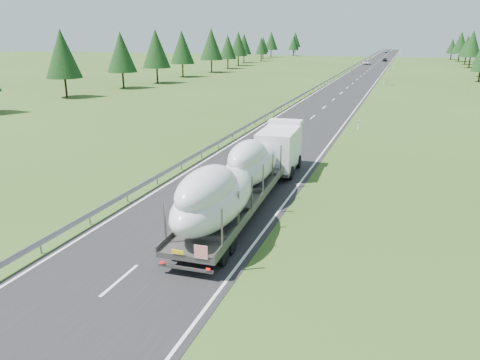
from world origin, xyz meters
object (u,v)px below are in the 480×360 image
(highway_sign, at_px, (387,76))
(boat_truck, at_px, (244,173))
(distant_car_blue, at_px, (386,51))
(distant_car_dark, at_px, (385,60))
(distant_van, at_px, (366,62))

(highway_sign, distance_m, boat_truck, 78.78)
(highway_sign, bearing_deg, distant_car_blue, 92.97)
(highway_sign, xyz_separation_m, distant_car_dark, (-5.01, 86.33, -1.13))
(highway_sign, bearing_deg, distant_car_dark, 93.32)
(boat_truck, bearing_deg, highway_sign, 86.49)
(distant_van, distance_m, distant_car_dark, 21.60)
(distant_car_blue, bearing_deg, boat_truck, -91.42)
(highway_sign, height_order, distant_car_dark, highway_sign)
(distant_van, height_order, distant_car_blue, distant_van)
(distant_car_dark, height_order, distant_car_blue, distant_car_dark)
(highway_sign, relative_size, distant_car_blue, 0.64)
(distant_van, bearing_deg, distant_car_dark, 72.66)
(highway_sign, distance_m, distant_car_dark, 86.48)
(highway_sign, relative_size, distant_car_dark, 0.65)
(highway_sign, height_order, distant_car_blue, highway_sign)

